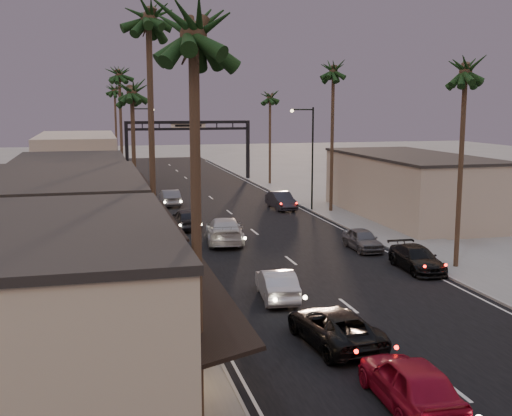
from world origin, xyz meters
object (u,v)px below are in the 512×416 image
arch (188,135)px  palm_far (115,87)px  palm_lc (132,86)px  oncoming_pickup (334,327)px  oncoming_red (410,382)px  curbside_black (417,259)px  streetlight_right (310,150)px  palm_lb (148,10)px  palm_ra (466,63)px  streetlight_left (137,144)px  palm_rb (334,66)px  palm_rc (270,93)px  palm_ld (119,70)px  palm_la (193,17)px  oncoming_silver (277,284)px

arch → palm_far: bearing=136.0°
palm_lc → oncoming_pickup: 24.27m
oncoming_red → curbside_black: size_ratio=1.03×
streetlight_right → arch: bearing=105.5°
palm_lb → palm_ra: size_ratio=1.15×
palm_far → curbside_black: palm_far is taller
curbside_black → streetlight_left: bearing=113.3°
palm_ra → curbside_black: (-2.40, 0.13, -10.77)m
palm_ra → palm_rb: size_ratio=0.93×
oncoming_pickup → palm_ra: bearing=-144.6°
palm_rc → palm_lc: bearing=-121.6°
streetlight_right → streetlight_left: same height
streetlight_left → oncoming_red: bearing=-84.3°
palm_far → palm_rb: bearing=-63.6°
palm_far → oncoming_red: bearing=-84.8°
palm_ra → oncoming_pickup: 17.98m
palm_ld → palm_rc: bearing=27.6°
palm_la → palm_far: same height
streetlight_left → palm_ra: 37.87m
arch → oncoming_red: arch is taller
palm_ld → oncoming_pickup: bearing=-81.2°
palm_lb → palm_ld: size_ratio=1.07×
palm_far → oncoming_silver: (5.38, -57.11, -10.72)m
streetlight_right → palm_ra: (1.68, -21.00, 6.11)m
palm_rc → oncoming_red: size_ratio=2.55×
streetlight_left → palm_ld: bearing=-119.2°
oncoming_red → oncoming_pickup: (-0.37, 5.50, -0.10)m
arch → palm_rc: 11.59m
curbside_black → palm_lb: bearing=-169.7°
palm_rb → oncoming_silver: 28.34m
oncoming_silver → palm_lc: bearing=-63.2°
palm_rb → palm_la: bearing=-116.2°
palm_rc → oncoming_pickup: palm_rc is taller
palm_rb → palm_far: (-16.90, 34.00, -0.97)m
oncoming_pickup → oncoming_silver: bearing=-90.1°
palm_la → palm_ra: bearing=41.1°
palm_lb → oncoming_red: bearing=-62.9°
palm_lb → oncoming_red: 19.14m
palm_rb → oncoming_red: size_ratio=2.96×
palm_far → oncoming_pickup: (5.91, -63.34, -10.73)m
oncoming_silver → palm_rc: bearing=-98.8°
oncoming_pickup → curbside_black: 12.78m
streetlight_left → palm_ra: size_ratio=0.68×
streetlight_right → palm_lc: size_ratio=0.74×
arch → oncoming_silver: 49.43m
streetlight_right → oncoming_pickup: size_ratio=1.75×
oncoming_red → oncoming_silver: bearing=-83.3°
streetlight_left → palm_lc: palm_lc is taller
palm_lc → oncoming_red: size_ratio=2.55×
curbside_black → oncoming_red: bearing=-116.7°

